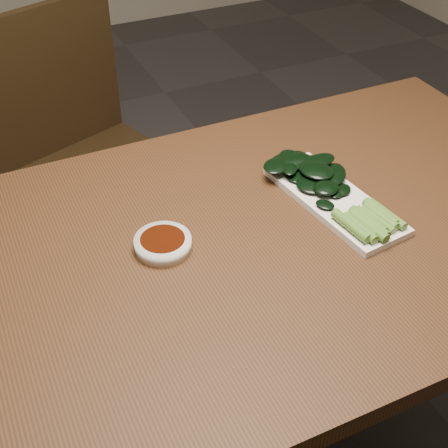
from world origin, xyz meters
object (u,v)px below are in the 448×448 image
chair_far (84,152)px  table (247,266)px  sauce_bowl (163,243)px  serving_plate (334,200)px  gai_lan (325,184)px

chair_far → table: bearing=-101.7°
table → chair_far: chair_far is taller
sauce_bowl → serving_plate: bearing=-2.2°
chair_far → serving_plate: 0.91m
table → chair_far: (-0.12, 0.83, -0.19)m
chair_far → serving_plate: size_ratio=2.76×
table → serving_plate: (0.20, 0.02, 0.08)m
table → gai_lan: size_ratio=4.24×
serving_plate → gai_lan: gai_lan is taller
table → serving_plate: bearing=6.1°
table → sauce_bowl: (-0.15, 0.03, 0.08)m
table → sauce_bowl: sauce_bowl is taller
table → chair_far: bearing=98.1°
sauce_bowl → gai_lan: size_ratio=0.31×
serving_plate → table: bearing=-173.9°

